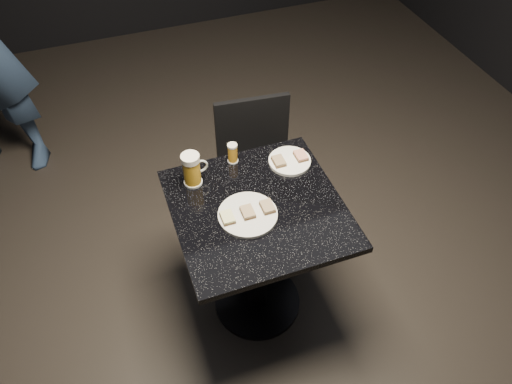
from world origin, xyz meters
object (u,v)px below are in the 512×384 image
(table, at_px, (258,243))
(beer_mug, at_px, (192,169))
(chair, at_px, (257,168))
(beer_tumbler, at_px, (233,153))
(plate_large, at_px, (248,215))
(plate_small, at_px, (290,161))

(table, xyz_separation_m, beer_mug, (-0.21, 0.23, 0.32))
(beer_mug, distance_m, chair, 0.56)
(table, xyz_separation_m, beer_tumbler, (-0.01, 0.30, 0.29))
(plate_large, distance_m, beer_tumbler, 0.34)
(plate_large, height_order, table, plate_large)
(plate_small, xyz_separation_m, beer_tumbler, (-0.24, 0.09, 0.04))
(plate_large, bearing_deg, plate_small, 40.07)
(plate_large, height_order, plate_small, same)
(beer_mug, xyz_separation_m, beer_tumbler, (0.20, 0.07, -0.03))
(beer_tumbler, xyz_separation_m, chair, (0.18, 0.16, -0.30))
(chair, bearing_deg, beer_mug, -148.17)
(plate_small, bearing_deg, beer_mug, 177.20)
(plate_small, distance_m, beer_mug, 0.45)
(plate_large, distance_m, chair, 0.60)
(beer_tumbler, bearing_deg, table, -87.97)
(beer_tumbler, bearing_deg, chair, 42.67)
(table, height_order, beer_tumbler, beer_tumbler)
(table, xyz_separation_m, chair, (0.17, 0.46, -0.01))
(plate_small, bearing_deg, chair, 103.29)
(plate_small, relative_size, beer_tumbler, 1.95)
(beer_tumbler, distance_m, chair, 0.39)
(table, relative_size, chair, 0.87)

